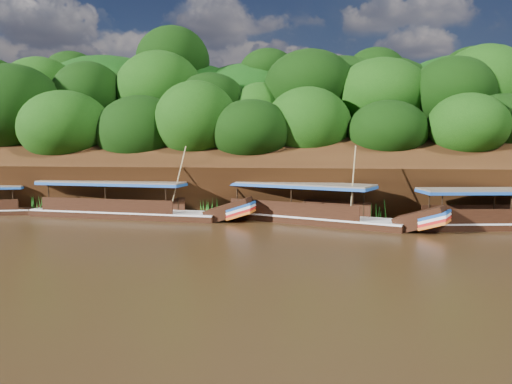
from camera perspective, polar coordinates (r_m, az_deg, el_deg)
ground at (r=26.98m, az=2.56°, el=-6.03°), size 160.00×160.00×0.00m
riverbank at (r=49.24m, az=5.00°, el=1.39°), size 120.00×30.06×19.40m
boat_1 at (r=34.22m, az=7.31°, el=-2.57°), size 15.40×7.96×5.79m
boat_2 at (r=37.65m, az=-13.63°, el=-1.96°), size 17.17×4.03×5.76m
reeds at (r=36.38m, az=-0.24°, el=-1.59°), size 49.19×2.38×2.18m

